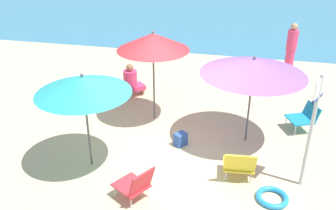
{
  "coord_description": "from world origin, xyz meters",
  "views": [
    {
      "loc": [
        1.34,
        -5.89,
        4.06
      ],
      "look_at": [
        -0.14,
        0.64,
        0.7
      ],
      "focal_mm": 38.99,
      "sensor_mm": 36.0,
      "label": 1
    }
  ],
  "objects_px": {
    "person_b": "(291,49)",
    "beach_chair_c": "(136,184)",
    "beach_chair_b": "(304,116)",
    "beach_bag": "(180,139)",
    "person_a": "(132,80)",
    "warning_sign": "(314,118)",
    "beach_chair_a": "(239,164)",
    "swim_ring": "(272,197)",
    "umbrella_teal": "(83,85)",
    "umbrella_red": "(153,42)",
    "umbrella_purple": "(254,67)"
  },
  "relations": [
    {
      "from": "person_a",
      "to": "beach_bag",
      "type": "height_order",
      "value": "person_a"
    },
    {
      "from": "beach_chair_a",
      "to": "swim_ring",
      "type": "bearing_deg",
      "value": -130.49
    },
    {
      "from": "beach_chair_b",
      "to": "person_a",
      "type": "xyz_separation_m",
      "value": [
        -4.15,
        0.86,
        0.1
      ]
    },
    {
      "from": "beach_chair_b",
      "to": "person_a",
      "type": "relative_size",
      "value": 0.81
    },
    {
      "from": "beach_chair_b",
      "to": "beach_bag",
      "type": "bearing_deg",
      "value": 1.82
    },
    {
      "from": "beach_chair_b",
      "to": "warning_sign",
      "type": "xyz_separation_m",
      "value": [
        -0.21,
        -1.94,
        0.98
      ]
    },
    {
      "from": "umbrella_purple",
      "to": "beach_chair_a",
      "type": "height_order",
      "value": "umbrella_purple"
    },
    {
      "from": "umbrella_red",
      "to": "person_b",
      "type": "relative_size",
      "value": 1.34
    },
    {
      "from": "person_b",
      "to": "beach_chair_a",
      "type": "bearing_deg",
      "value": 32.41
    },
    {
      "from": "person_b",
      "to": "warning_sign",
      "type": "xyz_separation_m",
      "value": [
        -0.11,
        -5.23,
        0.53
      ]
    },
    {
      "from": "beach_chair_c",
      "to": "umbrella_purple",
      "type": "bearing_deg",
      "value": -95.32
    },
    {
      "from": "person_b",
      "to": "person_a",
      "type": "bearing_deg",
      "value": -14.21
    },
    {
      "from": "beach_chair_b",
      "to": "beach_chair_c",
      "type": "distance_m",
      "value": 4.12
    },
    {
      "from": "swim_ring",
      "to": "beach_chair_c",
      "type": "bearing_deg",
      "value": -166.89
    },
    {
      "from": "umbrella_red",
      "to": "beach_chair_a",
      "type": "height_order",
      "value": "umbrella_red"
    },
    {
      "from": "beach_chair_b",
      "to": "umbrella_purple",
      "type": "bearing_deg",
      "value": 7.13
    },
    {
      "from": "warning_sign",
      "to": "beach_bag",
      "type": "height_order",
      "value": "warning_sign"
    },
    {
      "from": "umbrella_teal",
      "to": "person_a",
      "type": "distance_m",
      "value": 3.28
    },
    {
      "from": "beach_chair_a",
      "to": "beach_bag",
      "type": "height_order",
      "value": "beach_chair_a"
    },
    {
      "from": "beach_chair_c",
      "to": "swim_ring",
      "type": "bearing_deg",
      "value": -135.66
    },
    {
      "from": "beach_chair_a",
      "to": "swim_ring",
      "type": "distance_m",
      "value": 0.76
    },
    {
      "from": "umbrella_red",
      "to": "beach_bag",
      "type": "distance_m",
      "value": 2.12
    },
    {
      "from": "umbrella_teal",
      "to": "warning_sign",
      "type": "relative_size",
      "value": 0.9
    },
    {
      "from": "umbrella_purple",
      "to": "person_a",
      "type": "bearing_deg",
      "value": 152.02
    },
    {
      "from": "warning_sign",
      "to": "beach_chair_b",
      "type": "bearing_deg",
      "value": 109.82
    },
    {
      "from": "umbrella_purple",
      "to": "person_a",
      "type": "relative_size",
      "value": 2.29
    },
    {
      "from": "umbrella_purple",
      "to": "beach_chair_c",
      "type": "xyz_separation_m",
      "value": [
        -1.67,
        -2.25,
        -1.3
      ]
    },
    {
      "from": "person_a",
      "to": "person_b",
      "type": "xyz_separation_m",
      "value": [
        4.04,
        2.43,
        0.35
      ]
    },
    {
      "from": "umbrella_red",
      "to": "person_b",
      "type": "bearing_deg",
      "value": 47.52
    },
    {
      "from": "umbrella_teal",
      "to": "umbrella_red",
      "type": "bearing_deg",
      "value": 71.05
    },
    {
      "from": "beach_chair_a",
      "to": "swim_ring",
      "type": "xyz_separation_m",
      "value": [
        0.58,
        -0.41,
        -0.27
      ]
    },
    {
      "from": "person_b",
      "to": "umbrella_teal",
      "type": "bearing_deg",
      "value": 9.59
    },
    {
      "from": "umbrella_purple",
      "to": "warning_sign",
      "type": "xyz_separation_m",
      "value": [
        0.98,
        -1.23,
        -0.32
      ]
    },
    {
      "from": "warning_sign",
      "to": "swim_ring",
      "type": "height_order",
      "value": "warning_sign"
    },
    {
      "from": "swim_ring",
      "to": "beach_bag",
      "type": "xyz_separation_m",
      "value": [
        -1.78,
        1.28,
        0.09
      ]
    },
    {
      "from": "beach_chair_b",
      "to": "warning_sign",
      "type": "bearing_deg",
      "value": 59.9
    },
    {
      "from": "person_b",
      "to": "warning_sign",
      "type": "distance_m",
      "value": 5.25
    },
    {
      "from": "beach_chair_a",
      "to": "beach_bag",
      "type": "relative_size",
      "value": 2.32
    },
    {
      "from": "person_a",
      "to": "beach_bag",
      "type": "xyz_separation_m",
      "value": [
        1.67,
        -2.04,
        -0.29
      ]
    },
    {
      "from": "person_b",
      "to": "swim_ring",
      "type": "relative_size",
      "value": 2.9
    },
    {
      "from": "umbrella_purple",
      "to": "person_b",
      "type": "relative_size",
      "value": 1.31
    },
    {
      "from": "umbrella_teal",
      "to": "swim_ring",
      "type": "xyz_separation_m",
      "value": [
        3.27,
        -0.27,
        -1.57
      ]
    },
    {
      "from": "person_b",
      "to": "beach_chair_c",
      "type": "bearing_deg",
      "value": 21.03
    },
    {
      "from": "umbrella_teal",
      "to": "beach_chair_a",
      "type": "distance_m",
      "value": 2.99
    },
    {
      "from": "beach_chair_a",
      "to": "beach_chair_b",
      "type": "relative_size",
      "value": 0.89
    },
    {
      "from": "person_b",
      "to": "swim_ring",
      "type": "bearing_deg",
      "value": 38.9
    },
    {
      "from": "person_a",
      "to": "person_b",
      "type": "bearing_deg",
      "value": -14.0
    },
    {
      "from": "beach_chair_a",
      "to": "warning_sign",
      "type": "distance_m",
      "value": 1.46
    },
    {
      "from": "beach_chair_c",
      "to": "person_b",
      "type": "distance_m",
      "value": 6.84
    },
    {
      "from": "umbrella_red",
      "to": "beach_chair_a",
      "type": "bearing_deg",
      "value": -42.92
    }
  ]
}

